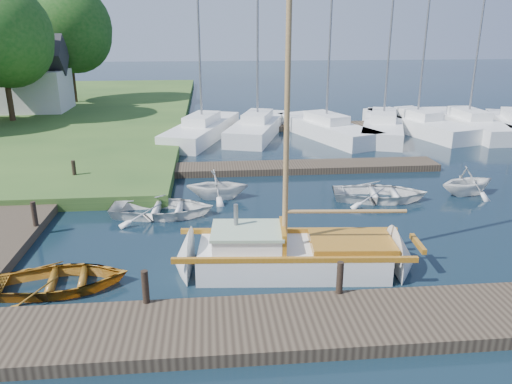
{
  "coord_description": "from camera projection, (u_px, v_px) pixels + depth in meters",
  "views": [
    {
      "loc": [
        -1.46,
        -15.21,
        6.33
      ],
      "look_at": [
        0.0,
        0.0,
        1.2
      ],
      "focal_mm": 35.0,
      "sensor_mm": 36.0,
      "label": 1
    }
  ],
  "objects": [
    {
      "name": "marina_boat_1",
      "position": [
        257.0,
        126.0,
        29.96
      ],
      "size": [
        4.55,
        8.34,
        11.31
      ],
      "rotation": [
        0.0,
        0.0,
        1.26
      ],
      "color": "white",
      "rests_on": "ground"
    },
    {
      "name": "tree_3",
      "position": [
        0.0,
        34.0,
        30.42
      ],
      "size": [
        6.41,
        6.38,
        8.74
      ],
      "color": "#332114",
      "rests_on": "shore"
    },
    {
      "name": "tender_d",
      "position": [
        468.0,
        179.0,
        19.43
      ],
      "size": [
        2.8,
        2.57,
        1.24
      ],
      "primitive_type": "imported",
      "rotation": [
        0.0,
        0.0,
        1.83
      ],
      "color": "white",
      "rests_on": "ground"
    },
    {
      "name": "far_dock",
      "position": [
        286.0,
        167.0,
        22.77
      ],
      "size": [
        14.0,
        1.6,
        0.3
      ],
      "primitive_type": "cube",
      "color": "#32281E",
      "rests_on": "ground"
    },
    {
      "name": "mooring_post_4",
      "position": [
        34.0,
        214.0,
        15.65
      ],
      "size": [
        0.16,
        0.16,
        0.8
      ],
      "primitive_type": "cylinder",
      "color": "black",
      "rests_on": "left_dock"
    },
    {
      "name": "dinghy",
      "position": [
        59.0,
        276.0,
        12.5
      ],
      "size": [
        3.6,
        2.77,
        0.69
      ],
      "primitive_type": "imported",
      "rotation": [
        0.0,
        0.0,
        1.69
      ],
      "color": "#935B0E",
      "rests_on": "ground"
    },
    {
      "name": "marina_boat_4",
      "position": [
        417.0,
        123.0,
        30.83
      ],
      "size": [
        4.55,
        8.81,
        10.48
      ],
      "rotation": [
        0.0,
        0.0,
        1.86
      ],
      "color": "white",
      "rests_on": "ground"
    },
    {
      "name": "marina_boat_0",
      "position": [
        202.0,
        129.0,
        29.18
      ],
      "size": [
        4.77,
        8.61,
        11.07
      ],
      "rotation": [
        0.0,
        0.0,
        1.24
      ],
      "color": "white",
      "rests_on": "ground"
    },
    {
      "name": "marina_boat_2",
      "position": [
        326.0,
        127.0,
        29.45
      ],
      "size": [
        4.95,
        8.36,
        12.18
      ],
      "rotation": [
        0.0,
        0.0,
        1.94
      ],
      "color": "white",
      "rests_on": "ground"
    },
    {
      "name": "near_dock",
      "position": [
        282.0,
        326.0,
        10.79
      ],
      "size": [
        18.0,
        2.2,
        0.3
      ],
      "primitive_type": "cube",
      "color": "#32281E",
      "rests_on": "ground"
    },
    {
      "name": "marina_boat_3",
      "position": [
        383.0,
        125.0,
        30.27
      ],
      "size": [
        5.16,
        9.29,
        12.91
      ],
      "rotation": [
        0.0,
        0.0,
        1.22
      ],
      "color": "white",
      "rests_on": "ground"
    },
    {
      "name": "tender_c",
      "position": [
        380.0,
        191.0,
        18.89
      ],
      "size": [
        3.9,
        3.07,
        0.73
      ],
      "primitive_type": "imported",
      "rotation": [
        0.0,
        0.0,
        1.41
      ],
      "color": "white",
      "rests_on": "ground"
    },
    {
      "name": "left_dock",
      "position": [
        26.0,
        209.0,
        17.62
      ],
      "size": [
        2.2,
        18.0,
        0.3
      ],
      "primitive_type": "cube",
      "color": "#32281E",
      "rests_on": "ground"
    },
    {
      "name": "sailboat",
      "position": [
        298.0,
        258.0,
        13.51
      ],
      "size": [
        7.29,
        2.55,
        9.83
      ],
      "rotation": [
        0.0,
        0.0,
        -0.08
      ],
      "color": "white",
      "rests_on": "ground"
    },
    {
      "name": "pontoon",
      "position": [
        385.0,
        125.0,
        32.46
      ],
      "size": [
        30.0,
        1.6,
        0.3
      ],
      "primitive_type": "cube",
      "color": "#32281E",
      "rests_on": "ground"
    },
    {
      "name": "marina_boat_5",
      "position": [
        468.0,
        123.0,
        30.92
      ],
      "size": [
        2.46,
        8.67,
        10.42
      ],
      "rotation": [
        0.0,
        0.0,
        1.6
      ],
      "color": "white",
      "rests_on": "ground"
    },
    {
      "name": "mooring_post_2",
      "position": [
        340.0,
        278.0,
        11.7
      ],
      "size": [
        0.16,
        0.16,
        0.8
      ],
      "primitive_type": "cylinder",
      "color": "black",
      "rests_on": "near_dock"
    },
    {
      "name": "house_c",
      "position": [
        29.0,
        81.0,
        35.18
      ],
      "size": [
        5.25,
        4.0,
        5.28
      ],
      "color": "silver",
      "rests_on": "shore"
    },
    {
      "name": "mooring_post_1",
      "position": [
        145.0,
        287.0,
        11.29
      ],
      "size": [
        0.16,
        0.16,
        0.8
      ],
      "primitive_type": "cylinder",
      "color": "black",
      "rests_on": "near_dock"
    },
    {
      "name": "tree_7",
      "position": [
        67.0,
        27.0,
        38.03
      ],
      "size": [
        6.83,
        6.83,
        9.38
      ],
      "color": "#332114",
      "rests_on": "shore"
    },
    {
      "name": "mooring_post_5",
      "position": [
        74.0,
        170.0,
        20.37
      ],
      "size": [
        0.16,
        0.16,
        0.8
      ],
      "primitive_type": "cylinder",
      "color": "black",
      "rests_on": "left_dock"
    },
    {
      "name": "ground",
      "position": [
        256.0,
        226.0,
        16.5
      ],
      "size": [
        160.0,
        160.0,
        0.0
      ],
      "primitive_type": "plane",
      "color": "black",
      "rests_on": "ground"
    },
    {
      "name": "tender_a",
      "position": [
        162.0,
        206.0,
        17.33
      ],
      "size": [
        3.75,
        2.82,
        0.74
      ],
      "primitive_type": "imported",
      "rotation": [
        0.0,
        0.0,
        1.49
      ],
      "color": "white",
      "rests_on": "ground"
    },
    {
      "name": "tender_b",
      "position": [
        217.0,
        183.0,
        19.0
      ],
      "size": [
        2.45,
        2.15,
        1.23
      ],
      "primitive_type": "imported",
      "rotation": [
        0.0,
        0.0,
        1.51
      ],
      "color": "white",
      "rests_on": "ground"
    }
  ]
}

